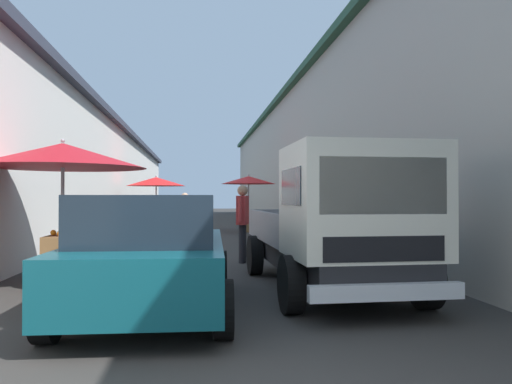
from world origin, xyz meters
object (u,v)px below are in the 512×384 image
Objects in this scene: fruit_stall_far_right at (63,168)px; fruit_stall_far_left at (248,188)px; parked_scooter at (109,231)px; delivery_truck at (342,225)px; vendor_in_shade at (243,218)px; vendor_by_crates at (185,215)px; hatchback_car at (153,252)px; fruit_stall_mid_lane at (157,189)px.

fruit_stall_far_right is 1.13× the size of fruit_stall_far_left.
fruit_stall_far_right reaches higher than parked_scooter.
fruit_stall_far_right is 4.56m from delivery_truck.
fruit_stall_far_left is 9.72m from vendor_in_shade.
delivery_truck reaches higher than vendor_by_crates.
vendor_in_shade is at bearing 173.18° from fruit_stall_far_left.
hatchback_car is 8.82m from vendor_by_crates.
fruit_stall_far_left is at bearing -102.56° from fruit_stall_mid_lane.
fruit_stall_far_right is at bearing 68.18° from delivery_truck.
delivery_truck is at bearing -165.94° from vendor_in_shade.
fruit_stall_mid_lane is 3.91m from fruit_stall_far_left.
hatchback_car is at bearing 178.73° from vendor_by_crates.
vendor_in_shade is (4.37, -1.54, 0.24)m from hatchback_car.
fruit_stall_mid_lane is at bearing -2.14° from fruit_stall_far_right.
vendor_in_shade is at bearing -53.13° from fruit_stall_far_right.
vendor_by_crates is at bearing -167.62° from fruit_stall_mid_lane.
fruit_stall_far_right is at bearing 165.17° from vendor_by_crates.
vendor_by_crates reaches higher than hatchback_car.
vendor_by_crates is (8.81, -0.19, 0.16)m from hatchback_car.
delivery_truck is 2.94× the size of parked_scooter.
vendor_by_crates is at bearing 15.54° from delivery_truck.
fruit_stall_far_left reaches higher than vendor_in_shade.
hatchback_car is at bearing 160.55° from vendor_in_shade.
hatchback_car is at bearing 169.10° from fruit_stall_far_left.
vendor_in_shade is at bearing 14.06° from delivery_truck.
vendor_by_crates is at bearing 154.21° from fruit_stall_far_left.
vendor_by_crates is 0.93× the size of parked_scooter.
vendor_in_shade is (2.36, -3.15, -0.91)m from fruit_stall_far_right.
fruit_stall_mid_lane is at bearing 77.44° from fruit_stall_far_left.
fruit_stall_mid_lane is at bearing 14.31° from vendor_in_shade.
fruit_stall_far_right is 12.72m from fruit_stall_far_left.
fruit_stall_far_left is 0.60× the size of hatchback_car.
fruit_stall_far_left is 0.48× the size of delivery_truck.
vendor_in_shade is 1.00× the size of parked_scooter.
fruit_stall_far_left is 14.28m from hatchback_car.
fruit_stall_mid_lane is 0.62× the size of hatchback_car.
vendor_in_shade is (-9.61, 1.15, -0.81)m from fruit_stall_far_left.
hatchback_car is (-2.01, -1.61, -1.16)m from fruit_stall_far_right.
fruit_stall_mid_lane is 6.23m from vendor_by_crates.
hatchback_car is (-13.98, 2.69, -1.06)m from fruit_stall_far_left.
fruit_stall_far_right is 1.59× the size of vendor_in_shade.
fruit_stall_far_left is (-0.85, -3.82, 0.01)m from fruit_stall_mid_lane.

